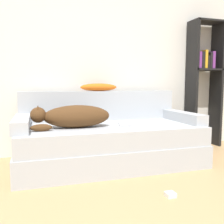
{
  "coord_description": "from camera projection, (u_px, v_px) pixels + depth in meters",
  "views": [
    {
      "loc": [
        -0.53,
        -0.7,
        0.86
      ],
      "look_at": [
        0.22,
        1.78,
        0.58
      ],
      "focal_mm": 40.0,
      "sensor_mm": 36.0,
      "label": 1
    }
  ],
  "objects": [
    {
      "name": "couch_arm_left",
      "position": [
        22.0,
        123.0,
        2.44
      ],
      "size": [
        0.15,
        0.77,
        0.12
      ],
      "color": "#B2B7BC",
      "rests_on": "couch"
    },
    {
      "name": "throw_pillow",
      "position": [
        99.0,
        87.0,
        3.05
      ],
      "size": [
        0.45,
        0.14,
        0.09
      ],
      "color": "orange",
      "rests_on": "couch_backrest"
    },
    {
      "name": "wall_back",
      "position": [
        79.0,
        46.0,
        3.13
      ],
      "size": [
        7.04,
        0.06,
        2.7
      ],
      "color": "silver",
      "rests_on": "ground_plane"
    },
    {
      "name": "bookshelf",
      "position": [
        204.0,
        76.0,
        3.49
      ],
      "size": [
        0.45,
        0.26,
        1.74
      ],
      "color": "black",
      "rests_on": "ground_plane"
    },
    {
      "name": "couch_backrest",
      "position": [
        100.0,
        106.0,
        3.08
      ],
      "size": [
        1.91,
        0.15,
        0.36
      ],
      "color": "#B2B7BC",
      "rests_on": "couch"
    },
    {
      "name": "couch_arm_right",
      "position": [
        182.0,
        117.0,
        2.95
      ],
      "size": [
        0.15,
        0.77,
        0.12
      ],
      "color": "#B2B7BC",
      "rests_on": "couch"
    },
    {
      "name": "couch",
      "position": [
        109.0,
        145.0,
        2.73
      ],
      "size": [
        1.95,
        0.96,
        0.43
      ],
      "color": "#B2B7BC",
      "rests_on": "ground_plane"
    },
    {
      "name": "dog",
      "position": [
        73.0,
        116.0,
        2.52
      ],
      "size": [
        0.79,
        0.29,
        0.23
      ],
      "color": "#513319",
      "rests_on": "couch"
    },
    {
      "name": "laptop",
      "position": [
        132.0,
        124.0,
        2.68
      ],
      "size": [
        0.33,
        0.3,
        0.02
      ],
      "rotation": [
        0.0,
        0.0,
        -0.26
      ],
      "color": "#B7B7BC",
      "rests_on": "couch"
    },
    {
      "name": "power_adapter",
      "position": [
        170.0,
        195.0,
        1.93
      ],
      "size": [
        0.07,
        0.07,
        0.04
      ],
      "color": "white",
      "rests_on": "ground_plane"
    }
  ]
}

